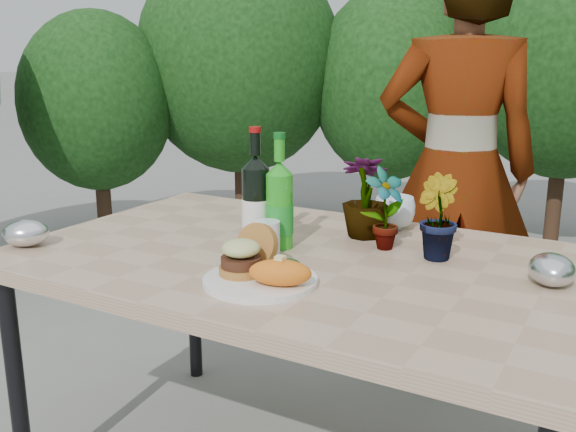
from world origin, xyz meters
The scene contains 17 objects.
patio_table centered at (0.00, 0.00, 0.69)m, with size 1.60×1.00×0.75m.
shrub_hedge centered at (0.01, 1.50, 1.13)m, with size 6.96×5.12×2.12m.
dinner_plate centered at (0.02, -0.25, 0.76)m, with size 0.28×0.28×0.01m, color white.
burger_stack centered at (-0.04, -0.23, 0.81)m, with size 0.11×0.16×0.11m.
sweet_potato centered at (0.09, -0.27, 0.80)m, with size 0.15×0.08×0.06m, color orange.
grilled_veg centered at (0.04, -0.16, 0.78)m, with size 0.08×0.05×0.03m.
wine_bottle centered at (-0.17, 0.03, 0.88)m, with size 0.08×0.08×0.34m.
sparkling_water centered at (-0.09, 0.03, 0.87)m, with size 0.08×0.08×0.33m.
plastic_cup centered at (-0.09, -0.04, 0.80)m, with size 0.07×0.07×0.10m, color silver.
seedling_left centered at (0.18, 0.17, 0.87)m, with size 0.12×0.08×0.24m, color #26591E.
seedling_mid centered at (0.33, 0.16, 0.86)m, with size 0.13×0.10×0.23m, color #2E5D20.
seedling_right centered at (0.08, 0.26, 0.88)m, with size 0.14×0.14×0.25m, color #235E20.
blue_bowl centered at (0.12, 0.40, 0.80)m, with size 0.13×0.13×0.10m, color white.
foil_packet_left centered at (-0.74, -0.32, 0.79)m, with size 0.13×0.11×0.08m, color silver.
foil_packet_right centered at (0.64, 0.09, 0.79)m, with size 0.13×0.11×0.08m, color #B7BBBF.
person centered at (0.16, 0.97, 0.85)m, with size 0.62×0.41×1.70m, color #A46952.
terracotta_pot centered at (-1.68, 1.98, 0.07)m, with size 0.17×0.17×0.14m.
Camera 1 is at (0.80, -1.50, 1.29)m, focal length 40.00 mm.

